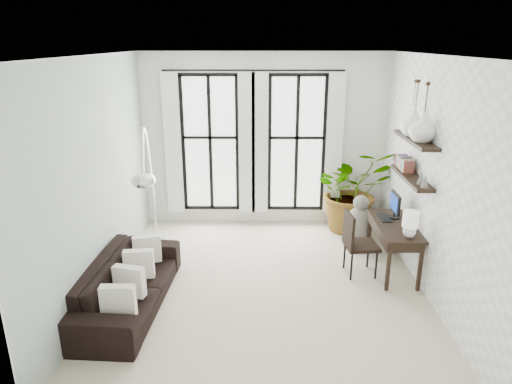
{
  "coord_description": "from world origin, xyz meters",
  "views": [
    {
      "loc": [
        -0.04,
        -5.81,
        3.37
      ],
      "look_at": [
        -0.12,
        0.3,
        1.34
      ],
      "focal_mm": 32.0,
      "sensor_mm": 36.0,
      "label": 1
    }
  ],
  "objects_px": {
    "sofa": "(128,284)",
    "desk": "(395,229)",
    "desk_chair": "(356,240)",
    "buddha": "(359,226)",
    "plant": "(352,189)",
    "arc_lamp": "(147,158)"
  },
  "relations": [
    {
      "from": "plant",
      "to": "arc_lamp",
      "type": "distance_m",
      "value": 3.81
    },
    {
      "from": "sofa",
      "to": "plant",
      "type": "bearing_deg",
      "value": -48.83
    },
    {
      "from": "desk_chair",
      "to": "buddha",
      "type": "relative_size",
      "value": 1.06
    },
    {
      "from": "plant",
      "to": "buddha",
      "type": "xyz_separation_m",
      "value": [
        0.0,
        -0.79,
        -0.39
      ]
    },
    {
      "from": "plant",
      "to": "desk",
      "type": "bearing_deg",
      "value": -78.8
    },
    {
      "from": "arc_lamp",
      "to": "buddha",
      "type": "height_order",
      "value": "arc_lamp"
    },
    {
      "from": "desk_chair",
      "to": "plant",
      "type": "bearing_deg",
      "value": 75.67
    },
    {
      "from": "sofa",
      "to": "arc_lamp",
      "type": "distance_m",
      "value": 1.78
    },
    {
      "from": "sofa",
      "to": "arc_lamp",
      "type": "relative_size",
      "value": 0.97
    },
    {
      "from": "desk",
      "to": "arc_lamp",
      "type": "height_order",
      "value": "arc_lamp"
    },
    {
      "from": "plant",
      "to": "desk_chair",
      "type": "relative_size",
      "value": 1.59
    },
    {
      "from": "desk",
      "to": "arc_lamp",
      "type": "relative_size",
      "value": 0.56
    },
    {
      "from": "sofa",
      "to": "desk",
      "type": "height_order",
      "value": "desk"
    },
    {
      "from": "desk",
      "to": "desk_chair",
      "type": "height_order",
      "value": "desk"
    },
    {
      "from": "desk",
      "to": "arc_lamp",
      "type": "distance_m",
      "value": 3.79
    },
    {
      "from": "desk_chair",
      "to": "buddha",
      "type": "xyz_separation_m",
      "value": [
        0.26,
        0.95,
        -0.17
      ]
    },
    {
      "from": "buddha",
      "to": "plant",
      "type": "bearing_deg",
      "value": 90.21
    },
    {
      "from": "desk_chair",
      "to": "desk",
      "type": "bearing_deg",
      "value": -0.67
    },
    {
      "from": "sofa",
      "to": "arc_lamp",
      "type": "xyz_separation_m",
      "value": [
        0.1,
        1.06,
        1.43
      ]
    },
    {
      "from": "arc_lamp",
      "to": "buddha",
      "type": "distance_m",
      "value": 3.68
    },
    {
      "from": "desk",
      "to": "desk_chair",
      "type": "distance_m",
      "value": 0.61
    },
    {
      "from": "desk_chair",
      "to": "arc_lamp",
      "type": "relative_size",
      "value": 0.42
    }
  ]
}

